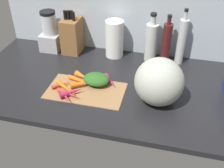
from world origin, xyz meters
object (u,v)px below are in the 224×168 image
(carrot_4, at_px, (67,89))
(bottle_2, at_px, (181,41))
(carrot_0, at_px, (79,81))
(carrot_2, at_px, (83,76))
(blender_appliance, at_px, (50,34))
(carrot_5, at_px, (63,84))
(bottle_1, at_px, (166,43))
(cutting_board, at_px, (86,90))
(carrot_3, at_px, (70,94))
(winter_squash, at_px, (159,82))
(carrot_1, at_px, (67,98))
(carrot_8, at_px, (81,84))
(carrot_6, at_px, (72,92))
(bottle_0, at_px, (151,41))
(paper_towel_roll, at_px, (114,39))
(carrot_7, at_px, (110,81))
(knife_block, at_px, (72,35))

(carrot_4, height_order, bottle_2, bottle_2)
(carrot_0, xyz_separation_m, carrot_4, (-0.04, -0.09, 0.00))
(carrot_0, height_order, carrot_4, carrot_4)
(carrot_2, height_order, blender_appliance, blender_appliance)
(carrot_5, xyz_separation_m, bottle_1, (0.51, 0.40, 0.11))
(cutting_board, distance_m, carrot_3, 0.10)
(carrot_2, distance_m, winter_squash, 0.45)
(carrot_0, distance_m, blender_appliance, 0.47)
(carrot_1, bearing_deg, carrot_8, 74.87)
(carrot_6, distance_m, bottle_0, 0.59)
(winter_squash, bearing_deg, bottle_1, 89.80)
(winter_squash, relative_size, bottle_2, 0.71)
(cutting_board, relative_size, paper_towel_roll, 1.75)
(winter_squash, bearing_deg, carrot_7, 161.21)
(carrot_3, distance_m, bottle_0, 0.61)
(carrot_3, distance_m, carrot_8, 0.10)
(carrot_4, distance_m, blender_appliance, 0.51)
(carrot_5, relative_size, paper_towel_roll, 0.52)
(bottle_1, bearing_deg, carrot_4, -137.23)
(cutting_board, bearing_deg, carrot_1, -122.03)
(cutting_board, height_order, carrot_7, carrot_7)
(paper_towel_roll, bearing_deg, carrot_3, -104.24)
(carrot_8, height_order, blender_appliance, blender_appliance)
(carrot_5, distance_m, carrot_8, 0.10)
(carrot_6, distance_m, carrot_7, 0.22)
(carrot_3, bearing_deg, bottle_1, 47.18)
(carrot_8, bearing_deg, carrot_3, -109.53)
(carrot_5, height_order, carrot_7, carrot_7)
(carrot_2, relative_size, blender_appliance, 0.39)
(carrot_5, distance_m, winter_squash, 0.52)
(carrot_8, distance_m, bottle_2, 0.64)
(carrot_8, bearing_deg, bottle_1, 43.22)
(carrot_5, relative_size, winter_squash, 0.50)
(bottle_0, bearing_deg, knife_block, -179.14)
(bottle_0, bearing_deg, blender_appliance, -178.48)
(carrot_4, xyz_separation_m, carrot_8, (0.06, 0.05, 0.00))
(carrot_1, height_order, carrot_7, carrot_7)
(carrot_4, bearing_deg, carrot_7, 30.33)
(carrot_4, relative_size, knife_block, 0.59)
(bottle_2, bearing_deg, carrot_4, -141.25)
(knife_block, bearing_deg, carrot_4, -73.98)
(carrot_3, xyz_separation_m, blender_appliance, (-0.30, 0.46, 0.09))
(carrot_7, bearing_deg, bottle_0, 61.34)
(cutting_board, xyz_separation_m, carrot_6, (-0.06, -0.06, 0.02))
(carrot_7, distance_m, bottle_2, 0.50)
(carrot_0, xyz_separation_m, paper_towel_roll, (0.11, 0.35, 0.10))
(carrot_7, xyz_separation_m, carrot_8, (-0.14, -0.07, 0.00))
(carrot_8, bearing_deg, bottle_0, 50.74)
(carrot_0, height_order, winter_squash, winter_squash)
(carrot_8, bearing_deg, cutting_board, -35.30)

